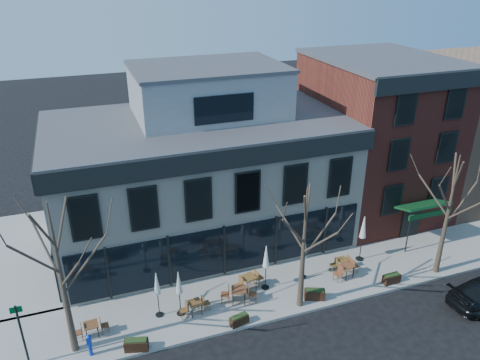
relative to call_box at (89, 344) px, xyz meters
name	(u,v)px	position (x,y,z in m)	size (l,w,h in m)	color
ground	(225,277)	(7.81, 3.81, -0.79)	(120.00, 120.00, 0.00)	black
sidewalk_front	(290,286)	(11.06, 1.66, -0.72)	(33.50, 4.70, 0.15)	gray
sidewalk_side	(25,258)	(-3.44, 9.81, -0.72)	(4.50, 12.00, 0.15)	gray
corner_building	(200,171)	(7.88, 8.88, 3.93)	(18.39, 10.39, 11.10)	silver
red_brick_building	(375,135)	(20.81, 8.79, 4.84)	(8.20, 11.78, 11.18)	maroon
bg_building	(472,125)	(30.81, 9.81, 4.21)	(12.00, 12.00, 10.00)	#8C664C
tree_corner	(62,279)	(-0.68, 0.61, 3.45)	(3.93, 3.98, 7.92)	#382B21
tree_mid	(304,247)	(10.82, -0.09, 3.00)	(3.50, 3.55, 7.04)	#382B21
tree_right	(448,214)	(19.82, -0.09, 3.23)	(3.72, 3.77, 7.48)	#382B21
sign_pole	(22,333)	(-2.69, 0.31, 1.28)	(0.50, 0.10, 3.40)	black
call_box	(89,344)	(0.00, 0.00, 0.00)	(0.24, 0.24, 1.22)	#0D31B1
cafe_set_0	(92,329)	(0.15, 1.26, -0.19)	(1.71, 0.72, 0.89)	brown
cafe_set_1	(195,306)	(5.34, 1.14, -0.19)	(1.72, 0.75, 0.89)	brown
cafe_set_2	(239,294)	(7.80, 1.24, -0.11)	(2.02, 1.11, 1.04)	brown
cafe_set_3	(249,281)	(8.68, 2.09, -0.13)	(1.96, 0.92, 1.01)	brown
cafe_set_4	(346,270)	(14.45, 1.26, -0.15)	(1.88, 0.94, 0.96)	brown
cafe_set_5	(342,263)	(14.64, 2.04, -0.23)	(1.54, 0.63, 0.81)	brown
umbrella_0	(157,286)	(3.54, 1.63, 1.24)	(0.43, 0.43, 2.67)	black
umbrella_1	(179,285)	(4.61, 1.35, 1.24)	(0.43, 0.43, 2.67)	black
umbrella_2	(266,259)	(9.61, 1.87, 1.33)	(0.45, 0.45, 2.80)	black
umbrella_3	(304,250)	(12.05, 2.06, 1.26)	(0.43, 0.43, 2.69)	black
umbrella_4	(363,229)	(16.20, 2.50, 1.51)	(0.49, 0.49, 3.05)	black
planter_0	(136,344)	(2.07, -0.39, -0.34)	(1.19, 0.73, 0.62)	black
planter_1	(239,320)	(7.24, -0.39, -0.38)	(1.03, 0.58, 0.54)	black
planter_2	(315,294)	(11.79, 0.09, -0.34)	(1.19, 0.83, 0.62)	black
planter_3	(391,278)	(16.61, -0.12, -0.36)	(1.05, 0.45, 0.58)	black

